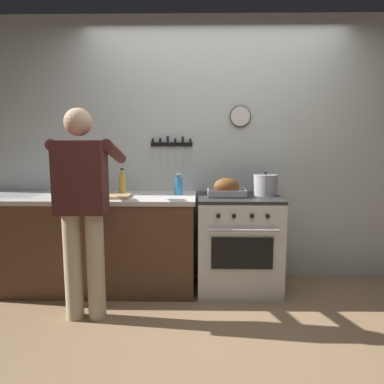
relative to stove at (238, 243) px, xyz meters
name	(u,v)px	position (x,y,z in m)	size (l,w,h in m)	color
ground_plane	(220,345)	(-0.22, -0.99, -0.45)	(8.00, 8.00, 0.00)	#937251
wall_back	(214,151)	(-0.22, 0.36, 0.85)	(6.00, 0.13, 2.60)	silver
counter_block	(88,241)	(-1.43, 0.00, 0.01)	(2.03, 0.65, 0.90)	brown
stove	(238,243)	(0.00, 0.00, 0.00)	(0.76, 0.67, 0.90)	white
person_cook	(82,201)	(-1.28, -0.59, 0.50)	(0.51, 0.63, 1.66)	#C6B793
roasting_pan	(227,188)	(-0.12, -0.01, 0.53)	(0.35, 0.26, 0.17)	#B7B7BC
stock_pot	(265,185)	(0.25, 0.06, 0.55)	(0.23, 0.23, 0.22)	#B7B7BC
cutting_board	(110,196)	(-1.18, -0.09, 0.46)	(0.36, 0.24, 0.02)	tan
bottle_hot_sauce	(100,185)	(-1.36, 0.21, 0.52)	(0.05, 0.05, 0.18)	red
bottle_cooking_oil	(122,183)	(-1.11, 0.10, 0.55)	(0.07, 0.07, 0.25)	gold
bottle_olive_oil	(83,181)	(-1.47, 0.06, 0.58)	(0.08, 0.08, 0.31)	#385623
bottle_dish_soap	(179,186)	(-0.57, 0.07, 0.53)	(0.07, 0.07, 0.21)	#338CCC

